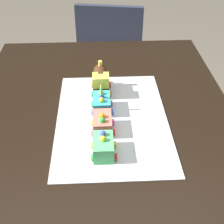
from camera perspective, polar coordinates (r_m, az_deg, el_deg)
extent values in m
cube|color=black|center=(1.17, -1.75, -2.41)|extent=(1.40, 1.00, 0.03)
cube|color=black|center=(1.95, -15.05, 0.57)|extent=(0.07, 0.07, 0.71)
cube|color=black|center=(1.95, 11.00, 1.32)|extent=(0.07, 0.07, 0.71)
cube|color=#2D3347|center=(2.25, 0.13, 9.60)|extent=(0.46, 0.46, 0.04)
cube|color=#2D3347|center=(2.00, -0.51, 12.92)|extent=(0.10, 0.40, 0.40)
cube|color=#2D3347|center=(2.50, 4.50, 6.39)|extent=(0.04, 0.04, 0.42)
cube|color=#2D3347|center=(2.53, -3.24, 6.87)|extent=(0.04, 0.04, 0.42)
cube|color=#2D3347|center=(2.21, 3.96, 2.02)|extent=(0.04, 0.04, 0.42)
cube|color=#2D3347|center=(2.25, -4.71, 2.63)|extent=(0.04, 0.04, 0.42)
cube|color=silver|center=(1.17, 0.00, -1.26)|extent=(0.60, 0.40, 0.00)
cube|color=#472816|center=(1.31, -1.91, 4.63)|extent=(0.12, 0.06, 0.05)
cylinder|color=#472816|center=(1.30, -1.96, 6.65)|extent=(0.07, 0.05, 0.05)
cube|color=#F4E04C|center=(1.25, -1.92, 5.64)|extent=(0.06, 0.06, 0.04)
cylinder|color=#F4E04C|center=(1.31, -2.02, 8.46)|extent=(0.02, 0.02, 0.03)
sphere|color=#F4EFCC|center=(1.36, -1.98, 6.41)|extent=(0.02, 0.02, 0.02)
cylinder|color=orange|center=(1.34, -3.47, 4.84)|extent=(0.02, 0.01, 0.02)
cylinder|color=green|center=(1.28, -3.47, 3.23)|extent=(0.02, 0.01, 0.02)
cylinder|color=red|center=(1.34, -0.39, 4.92)|extent=(0.02, 0.01, 0.02)
cylinder|color=orange|center=(1.29, -0.26, 3.33)|extent=(0.02, 0.01, 0.02)
cube|color=#38B7C6|center=(1.20, -1.78, 1.45)|extent=(0.10, 0.06, 0.06)
cylinder|color=green|center=(1.23, -3.47, 1.49)|extent=(0.02, 0.01, 0.02)
cylinder|color=#4C59D8|center=(1.18, -3.47, -0.04)|extent=(0.02, 0.01, 0.02)
cylinder|color=#D84CB2|center=(1.23, -0.11, 1.58)|extent=(0.02, 0.01, 0.02)
cylinder|color=#4C59D8|center=(1.18, 0.01, 0.06)|extent=(0.02, 0.01, 0.02)
sphere|color=yellow|center=(1.16, -1.78, 2.12)|extent=(0.02, 0.02, 0.02)
sphere|color=#4C59D8|center=(1.18, -1.81, 2.81)|extent=(0.02, 0.02, 0.02)
sphere|color=yellow|center=(1.20, -1.83, 3.47)|extent=(0.02, 0.02, 0.02)
cube|color=#F27260|center=(1.10, -1.63, -2.06)|extent=(0.10, 0.06, 0.06)
cylinder|color=yellow|center=(1.13, -3.47, -1.93)|extent=(0.02, 0.01, 0.02)
cylinder|color=#D84CB2|center=(1.09, -3.47, -3.72)|extent=(0.02, 0.01, 0.02)
cylinder|color=#D84CB2|center=(1.13, 0.17, -1.82)|extent=(0.02, 0.01, 0.02)
cylinder|color=red|center=(1.09, 0.32, -3.60)|extent=(0.02, 0.01, 0.02)
sphere|color=green|center=(1.06, -1.63, -1.46)|extent=(0.02, 0.02, 0.02)
sphere|color=orange|center=(1.08, -1.66, -0.65)|extent=(0.02, 0.02, 0.02)
cube|color=#59CC7A|center=(1.01, -1.46, -6.22)|extent=(0.10, 0.06, 0.06)
cylinder|color=orange|center=(1.04, -3.47, -5.94)|extent=(0.02, 0.01, 0.02)
cylinder|color=green|center=(1.00, -3.47, -8.06)|extent=(0.02, 0.01, 0.02)
cylinder|color=yellow|center=(1.04, 0.50, -5.82)|extent=(0.02, 0.01, 0.02)
cylinder|color=red|center=(1.00, 0.68, -7.93)|extent=(0.02, 0.01, 0.02)
sphere|color=#4C59D8|center=(1.01, -1.53, -3.83)|extent=(0.02, 0.02, 0.02)
sphere|color=yellow|center=(0.99, -1.49, -4.77)|extent=(0.02, 0.02, 0.02)
cylinder|color=#66D872|center=(1.16, -1.83, 3.83)|extent=(0.01, 0.01, 0.04)
cone|color=yellow|center=(1.14, -1.85, 4.84)|extent=(0.01, 0.01, 0.01)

